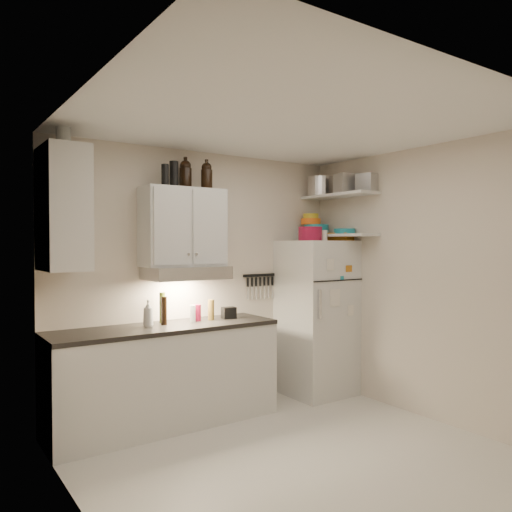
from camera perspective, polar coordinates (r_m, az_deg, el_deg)
floor at (r=4.22m, az=4.50°, el=-22.02°), size 3.20×3.00×0.02m
ceiling at (r=3.98m, az=4.57°, el=15.10°), size 3.20×3.00×0.02m
back_wall at (r=5.14m, az=-6.18°, el=-2.69°), size 3.20×0.02×2.60m
left_wall at (r=3.13m, az=-19.04°, el=-5.40°), size 0.02×3.00×2.60m
right_wall at (r=5.06m, az=18.83°, el=-2.82°), size 0.02×3.00×2.60m
base_cabinet at (r=4.77m, az=-10.30°, el=-13.53°), size 2.10×0.60×0.88m
countertop at (r=4.67m, az=-10.32°, el=-8.06°), size 2.10×0.62×0.04m
upper_cabinet at (r=4.84m, az=-8.33°, el=3.27°), size 0.80×0.33×0.75m
side_cabinet at (r=4.33m, az=-21.17°, el=5.07°), size 0.33×0.55×1.00m
range_hood at (r=4.78m, az=-7.97°, el=-1.92°), size 0.76×0.46×0.12m
fridge at (r=5.62m, az=6.94°, el=-6.95°), size 0.70×0.68×1.70m
shelf_hi at (r=5.63m, az=9.44°, el=6.83°), size 0.30×0.95×0.03m
shelf_lo at (r=5.60m, az=9.42°, el=2.35°), size 0.30×0.95×0.03m
knife_strip at (r=5.49m, az=0.39°, el=-2.21°), size 0.42×0.02×0.03m
dutch_oven at (r=5.41m, az=6.22°, el=2.54°), size 0.33×0.33×0.15m
book_stack at (r=5.64m, az=9.62°, el=2.18°), size 0.27×0.31×0.09m
spice_jar at (r=5.46m, az=7.80°, el=2.35°), size 0.09×0.09×0.11m
stock_pot at (r=5.84m, az=7.41°, el=7.86°), size 0.40×0.40×0.22m
tin_a at (r=5.56m, az=10.24°, el=8.14°), size 0.24×0.23×0.21m
tin_b at (r=5.45m, az=12.64°, el=8.15°), size 0.22×0.22×0.19m
bowl_teal at (r=5.79m, az=6.91°, el=3.03°), size 0.28×0.28×0.11m
bowl_orange at (r=5.79m, az=6.28°, el=3.93°), size 0.23×0.23×0.07m
bowl_yellow at (r=5.79m, az=6.28°, el=4.55°), size 0.18×0.18×0.06m
plates at (r=5.61m, az=10.08°, el=2.80°), size 0.31×0.31×0.06m
growler_a at (r=4.95m, az=-8.06°, el=9.24°), size 0.12×0.12×0.29m
growler_b at (r=4.93m, az=-5.66°, el=9.16°), size 0.14×0.14×0.26m
thermos_a at (r=4.81m, az=-9.36°, el=9.21°), size 0.09×0.09×0.24m
thermos_b at (r=4.71m, az=-10.35°, el=9.09°), size 0.08×0.08×0.20m
side_jar at (r=4.38m, az=-21.15°, el=12.64°), size 0.14×0.14×0.15m
soap_bottle at (r=4.59m, az=-12.23°, el=-6.28°), size 0.12×0.12×0.27m
pepper_mill at (r=4.92m, az=-5.16°, el=-6.15°), size 0.07×0.07×0.20m
oil_bottle at (r=4.80m, az=-10.66°, el=-5.82°), size 0.06×0.06×0.29m
vinegar_bottle at (r=4.68m, az=-10.47°, el=-6.18°), size 0.07×0.07×0.26m
clear_bottle at (r=4.81m, az=-7.25°, el=-6.55°), size 0.06×0.06×0.16m
red_jar at (r=4.88m, az=-6.76°, el=-6.45°), size 0.10×0.10×0.16m
caddy at (r=5.01m, az=-3.14°, el=-6.50°), size 0.14×0.11×0.11m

